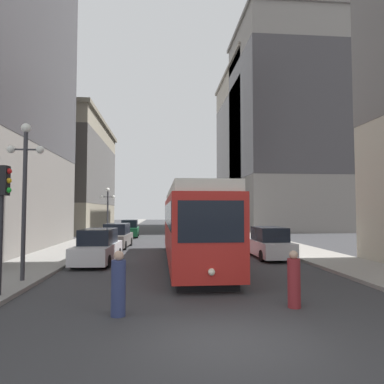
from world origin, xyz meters
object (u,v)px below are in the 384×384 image
pedestrian_crossing_near (118,285)px  lamp_post_left_far (108,204)px  parked_car_right_far (269,244)px  parked_car_left_mid (130,229)px  traffic_light_near_left (2,195)px  transit_bus (206,219)px  parked_car_left_far (117,236)px  streetcar (191,224)px  pedestrian_crossing_far (294,281)px  parked_car_left_near (98,247)px  lamp_post_left_near (25,178)px

pedestrian_crossing_near → lamp_post_left_far: lamp_post_left_far is taller
parked_car_right_far → pedestrian_crossing_near: (-7.48, -10.77, -0.04)m
parked_car_left_mid → lamp_post_left_far: lamp_post_left_far is taller
traffic_light_near_left → transit_bus: bearing=68.4°
parked_car_right_far → parked_car_left_far: bearing=-33.8°
streetcar → transit_bus: 17.32m
pedestrian_crossing_far → lamp_post_left_far: (-9.11, 24.80, 2.63)m
transit_bus → parked_car_left_near: transit_bus is taller
parked_car_left_mid → lamp_post_left_far: bearing=-125.7°
parked_car_left_mid → lamp_post_left_near: bearing=-96.2°
parked_car_left_near → parked_car_right_far: size_ratio=1.05×
parked_car_left_mid → pedestrian_crossing_far: 28.52m
streetcar → lamp_post_left_far: size_ratio=3.09×
streetcar → traffic_light_near_left: 9.96m
parked_car_left_near → parked_car_right_far: (9.72, 1.25, -0.00)m
transit_bus → lamp_post_left_far: 10.06m
lamp_post_left_far → traffic_light_near_left: bearing=-89.5°
transit_bus → pedestrian_crossing_near: size_ratio=7.06×
streetcar → lamp_post_left_near: size_ratio=2.49×
lamp_post_left_near → parked_car_left_mid: bearing=85.4°
streetcar → pedestrian_crossing_far: (2.25, -8.95, -1.34)m
streetcar → parked_car_left_far: size_ratio=3.01×
pedestrian_crossing_near → lamp_post_left_near: lamp_post_left_near is taller
parked_car_right_far → traffic_light_near_left: 14.58m
parked_car_left_mid → lamp_post_left_far: 4.23m
traffic_light_near_left → parked_car_left_far: bearing=83.7°
parked_car_left_far → lamp_post_left_far: size_ratio=1.03×
parked_car_left_far → pedestrian_crossing_near: size_ratio=2.90×
lamp_post_left_near → streetcar: bearing=35.8°
pedestrian_crossing_far → pedestrian_crossing_near: bearing=101.0°
parked_car_right_far → pedestrian_crossing_near: 13.11m
pedestrian_crossing_far → lamp_post_left_far: 26.55m
parked_car_left_far → pedestrian_crossing_far: bearing=-64.2°
streetcar → lamp_post_left_near: bearing=-144.5°
parked_car_left_mid → parked_car_right_far: 19.77m
parked_car_left_near → parked_car_right_far: 9.80m
parked_car_right_far → parked_car_left_near: bearing=7.6°
transit_bus → parked_car_left_mid: bearing=167.8°
pedestrian_crossing_near → lamp_post_left_near: bearing=50.0°
transit_bus → pedestrian_crossing_near: 27.03m
parked_car_left_near → pedestrian_crossing_far: (7.21, -9.13, -0.08)m
streetcar → parked_car_right_far: streetcar is taller
pedestrian_crossing_far → traffic_light_near_left: traffic_light_near_left is taller
lamp_post_left_far → pedestrian_crossing_near: bearing=-80.7°
transit_bus → traffic_light_near_left: 26.26m
parked_car_right_far → pedestrian_crossing_near: parked_car_right_far is taller
parked_car_right_far → transit_bus: bearing=-83.4°
transit_bus → parked_car_left_near: size_ratio=2.43×
traffic_light_near_left → lamp_post_left_near: bearing=95.3°
parked_car_left_mid → pedestrian_crossing_near: 28.07m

